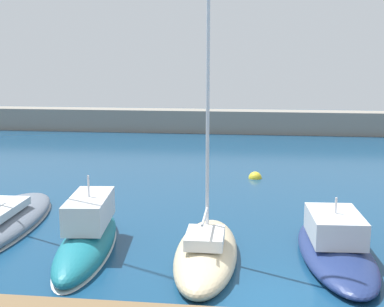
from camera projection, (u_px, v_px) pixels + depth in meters
name	position (u px, v px, depth m)	size (l,w,h in m)	color
ground_plane	(270.00, 300.00, 15.97)	(120.00, 120.00, 0.00)	navy
breakwater_seawall	(260.00, 122.00, 50.87)	(108.00, 2.65, 2.23)	gray
motorboat_teal_second	(88.00, 236.00, 19.97)	(2.67, 7.66, 3.25)	#19707F
sailboat_sand_third	(206.00, 252.00, 18.87)	(2.35, 7.12, 12.84)	beige
motorboat_navy_fourth	(335.00, 246.00, 19.20)	(2.99, 7.73, 2.51)	navy
mooring_buoy_yellow	(255.00, 178.00, 31.97)	(0.83, 0.83, 0.83)	yellow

